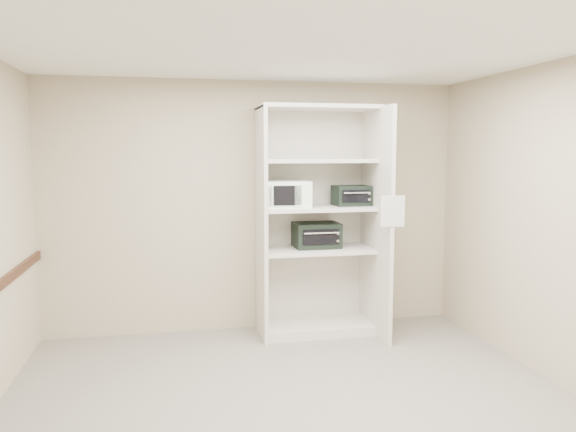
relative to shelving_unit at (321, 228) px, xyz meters
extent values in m
cube|color=slate|center=(-0.67, -1.70, -1.13)|extent=(4.50, 4.00, 0.01)
cube|color=white|center=(-0.67, -1.70, 1.57)|extent=(4.50, 4.00, 0.01)
cube|color=tan|center=(-0.67, 0.30, 0.22)|extent=(4.50, 0.02, 2.70)
cube|color=tan|center=(-0.67, -3.70, 0.22)|extent=(4.50, 0.02, 2.70)
cube|color=tan|center=(1.58, -1.70, 0.22)|extent=(0.02, 4.00, 2.70)
cube|color=beige|center=(-0.65, -0.02, 0.07)|extent=(0.04, 0.60, 2.40)
cube|color=beige|center=(0.55, -0.17, 0.07)|extent=(0.04, 0.90, 2.40)
cube|color=beige|center=(-0.05, 0.28, 0.07)|extent=(1.24, 0.02, 2.40)
cube|color=beige|center=(-0.05, 0.00, -1.08)|extent=(1.16, 0.56, 0.10)
cube|color=beige|center=(-0.05, 0.00, -0.23)|extent=(1.16, 0.56, 0.04)
cube|color=beige|center=(-0.05, 0.00, 0.22)|extent=(1.16, 0.56, 0.04)
cube|color=beige|center=(-0.05, 0.00, 0.72)|extent=(1.16, 0.56, 0.04)
cube|color=beige|center=(-0.05, 0.00, 1.27)|extent=(1.24, 0.60, 0.04)
cube|color=white|center=(-0.38, -0.06, 0.38)|extent=(0.47, 0.36, 0.27)
cube|color=black|center=(0.33, 0.00, 0.35)|extent=(0.39, 0.30, 0.21)
cube|color=black|center=(-0.04, 0.05, -0.08)|extent=(0.48, 0.37, 0.27)
cube|color=white|center=(0.55, -0.63, 0.24)|extent=(0.23, 0.02, 0.30)
camera|label=1|loc=(-1.54, -5.73, 0.81)|focal=35.00mm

